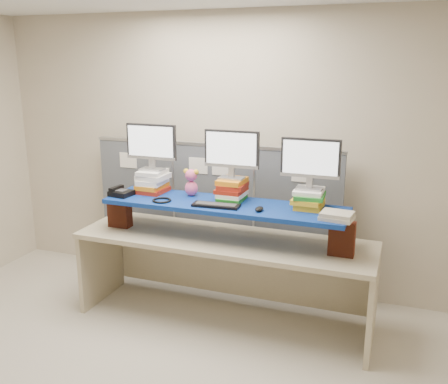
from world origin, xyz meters
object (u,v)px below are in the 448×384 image
at_px(monitor_left, 151,144).
at_px(desk_phone, 121,192).
at_px(desk, 224,255).
at_px(monitor_right, 310,161).
at_px(monitor_center, 232,151).
at_px(keyboard, 216,205).
at_px(blue_board, 224,205).

height_order(monitor_left, desk_phone, monitor_left).
height_order(desk, monitor_left, monitor_left).
bearing_deg(desk_phone, monitor_right, 14.22).
relative_size(monitor_center, desk_phone, 2.35).
relative_size(monitor_right, keyboard, 1.20).
bearing_deg(monitor_center, keyboard, -102.35).
bearing_deg(desk, desk_phone, -174.36).
xyz_separation_m(monitor_left, desk_phone, (-0.22, -0.21, -0.42)).
bearing_deg(desk, monitor_left, 171.08).
bearing_deg(monitor_right, blue_board, -170.56).
distance_m(blue_board, desk_phone, 0.98).
distance_m(monitor_left, desk_phone, 0.52).
relative_size(desk, monitor_center, 5.38).
distance_m(desk, desk_phone, 1.10).
xyz_separation_m(monitor_center, monitor_right, (0.69, -0.00, -0.03)).
distance_m(monitor_left, keyboard, 0.89).
height_order(desk, keyboard, keyboard).
xyz_separation_m(monitor_right, keyboard, (-0.74, -0.24, -0.39)).
bearing_deg(monitor_center, desk, -102.58).
height_order(blue_board, keyboard, keyboard).
bearing_deg(monitor_right, monitor_center, -180.00).
bearing_deg(blue_board, desk_phone, -174.36).
distance_m(desk, keyboard, 0.51).
bearing_deg(desk_phone, desk, 12.61).
bearing_deg(keyboard, monitor_center, 73.93).
bearing_deg(monitor_center, desk_phone, -167.88).
relative_size(monitor_right, desk_phone, 2.35).
relative_size(blue_board, keyboard, 5.19).
bearing_deg(keyboard, monitor_right, 14.41).
xyz_separation_m(blue_board, keyboard, (-0.03, -0.12, 0.03)).
bearing_deg(desk_phone, monitor_left, 51.65).
height_order(desk, monitor_right, monitor_right).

